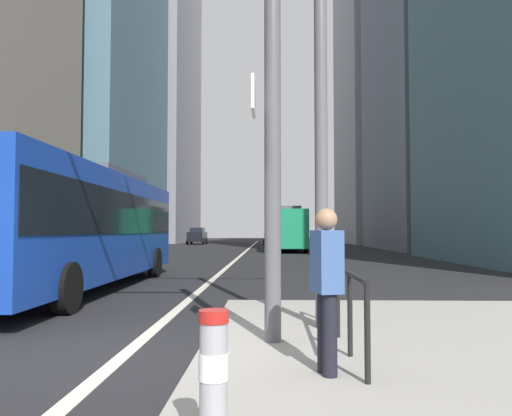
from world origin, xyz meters
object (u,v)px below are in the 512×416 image
Objects in this scene: city_bus_red_receding at (287,228)px; car_receding_near at (273,236)px; city_bus_blue_oncoming at (80,222)px; pedestrian_walking at (327,282)px; bollard_left at (213,376)px; traffic_signal_gantry at (119,45)px; car_oncoming_mid at (197,236)px.

city_bus_red_receding reaches higher than car_receding_near.
city_bus_blue_oncoming is 7.12× the size of pedestrian_walking.
pedestrian_walking is at bearing 63.88° from bollard_left.
pedestrian_walking is (2.62, -1.48, -3.03)m from traffic_signal_gantry.
city_bus_blue_oncoming and city_bus_red_receding have the same top height.
car_oncoming_mid is 1.05× the size of car_receding_near.
car_receding_near is at bearing 94.09° from city_bus_red_receding.
traffic_signal_gantry is at bearing -92.73° from car_receding_near.
car_oncoming_mid is at bearing 118.24° from city_bus_red_receding.
car_oncoming_mid reaches higher than bollard_left.
traffic_signal_gantry is 5.12m from bollard_left.
city_bus_red_receding reaches higher than pedestrian_walking.
city_bus_red_receding is at bearing -61.76° from car_oncoming_mid.
traffic_signal_gantry is at bearing 150.57° from pedestrian_walking.
city_bus_blue_oncoming reaches higher than bollard_left.
pedestrian_walking is (9.06, -53.24, 0.09)m from car_oncoming_mid.
city_bus_red_receding is at bearing 87.33° from bollard_left.
city_bus_red_receding is 36.90m from bollard_left.
car_oncoming_mid is at bearing 159.99° from car_receding_near.
car_receding_near is at bearing -20.01° from car_oncoming_mid.
bollard_left is (4.77, -10.16, -1.16)m from city_bus_blue_oncoming.
car_receding_near is 0.65× the size of traffic_signal_gantry.
city_bus_red_receding is at bearing 76.34° from city_bus_blue_oncoming.
car_receding_near is at bearing 87.27° from traffic_signal_gantry.
pedestrian_walking is at bearing -89.65° from car_receding_near.
pedestrian_walking is (5.71, -8.24, -0.75)m from city_bus_blue_oncoming.
traffic_signal_gantry reaches higher than car_oncoming_mid.
car_receding_near is (8.76, -3.19, -0.00)m from car_oncoming_mid.
city_bus_red_receding is 1.87× the size of traffic_signal_gantry.
car_oncoming_mid is at bearing 97.09° from traffic_signal_gantry.
city_bus_red_receding reaches higher than car_oncoming_mid.
city_bus_red_receding is at bearing 88.72° from pedestrian_walking.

